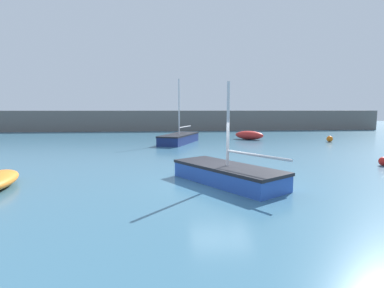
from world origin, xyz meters
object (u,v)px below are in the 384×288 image
at_px(sailboat_twin_hulled, 227,174).
at_px(mooring_buoy_red, 383,161).
at_px(sailboat_tall_mast, 179,138).
at_px(rowboat_white_midwater, 249,135).
at_px(mooring_buoy_orange, 330,139).

bearing_deg(sailboat_twin_hulled, mooring_buoy_red, -104.48).
relative_size(sailboat_twin_hulled, sailboat_tall_mast, 0.86).
height_order(sailboat_tall_mast, mooring_buoy_red, sailboat_tall_mast).
bearing_deg(rowboat_white_midwater, sailboat_tall_mast, 57.24).
xyz_separation_m(mooring_buoy_orange, mooring_buoy_red, (-3.58, -11.50, -0.04)).
bearing_deg(mooring_buoy_orange, rowboat_white_midwater, 157.53).
bearing_deg(mooring_buoy_red, mooring_buoy_orange, 72.68).
bearing_deg(mooring_buoy_red, sailboat_tall_mast, 131.67).
height_order(mooring_buoy_orange, mooring_buoy_red, mooring_buoy_orange).
bearing_deg(sailboat_twin_hulled, rowboat_white_midwater, -51.38).
relative_size(rowboat_white_midwater, mooring_buoy_orange, 5.42).
bearing_deg(sailboat_tall_mast, sailboat_twin_hulled, 27.82).
xyz_separation_m(sailboat_twin_hulled, mooring_buoy_red, (9.17, 2.99, -0.15)).
xyz_separation_m(rowboat_white_midwater, sailboat_tall_mast, (-7.15, -2.64, 0.01)).
bearing_deg(rowboat_white_midwater, mooring_buoy_red, 139.77).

